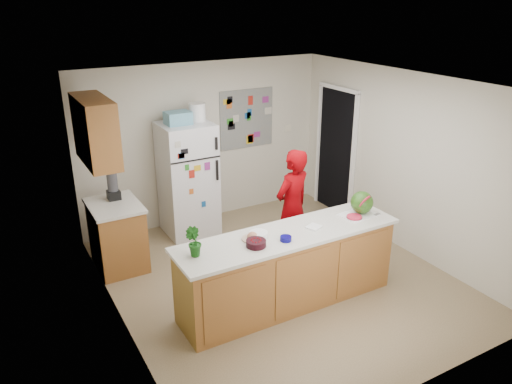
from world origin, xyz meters
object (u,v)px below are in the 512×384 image
refrigerator (188,179)px  person (292,207)px  cherry_bowl (256,243)px  watermelon (362,202)px

refrigerator → person: 1.77m
refrigerator → cherry_bowl: bearing=-95.3°
refrigerator → cherry_bowl: refrigerator is taller
watermelon → refrigerator: bearing=118.9°
refrigerator → watermelon: 2.71m
person → watermelon: (0.47, -0.81, 0.27)m
person → watermelon: bearing=104.1°
refrigerator → watermelon: size_ratio=6.18×
person → watermelon: 0.98m
watermelon → cherry_bowl: (-1.54, -0.10, -0.11)m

